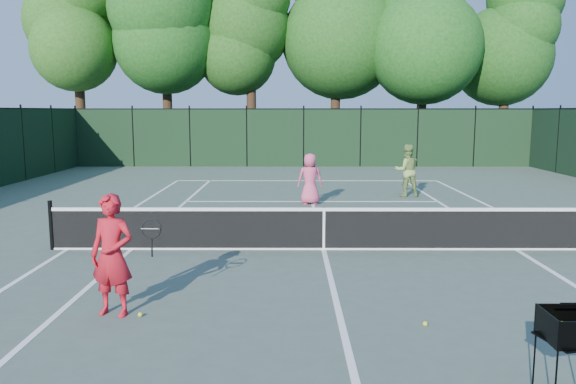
{
  "coord_description": "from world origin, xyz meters",
  "views": [
    {
      "loc": [
        -0.72,
        -11.67,
        2.94
      ],
      "look_at": [
        -0.77,
        1.0,
        1.1
      ],
      "focal_mm": 35.0,
      "sensor_mm": 36.0,
      "label": 1
    }
  ],
  "objects_px": {
    "player_pink": "(310,179)",
    "loose_ball_near_cart": "(425,324)",
    "coach": "(112,255)",
    "loose_ball_midcourt": "(140,315)",
    "ball_hopper": "(572,328)",
    "player_green": "(407,170)"
  },
  "relations": [
    {
      "from": "player_pink",
      "to": "loose_ball_near_cart",
      "type": "xyz_separation_m",
      "value": [
        1.23,
        -10.19,
        -0.77
      ]
    },
    {
      "from": "player_pink",
      "to": "loose_ball_near_cart",
      "type": "distance_m",
      "value": 10.3
    },
    {
      "from": "coach",
      "to": "loose_ball_midcourt",
      "type": "relative_size",
      "value": 26.1
    },
    {
      "from": "ball_hopper",
      "to": "coach",
      "type": "bearing_deg",
      "value": 140.78
    },
    {
      "from": "ball_hopper",
      "to": "loose_ball_midcourt",
      "type": "bearing_deg",
      "value": 139.9
    },
    {
      "from": "player_pink",
      "to": "coach",
      "type": "bearing_deg",
      "value": 66.44
    },
    {
      "from": "ball_hopper",
      "to": "loose_ball_midcourt",
      "type": "relative_size",
      "value": 14.48
    },
    {
      "from": "loose_ball_midcourt",
      "to": "ball_hopper",
      "type": "bearing_deg",
      "value": -26.39
    },
    {
      "from": "coach",
      "to": "player_pink",
      "type": "relative_size",
      "value": 1.1
    },
    {
      "from": "player_green",
      "to": "coach",
      "type": "bearing_deg",
      "value": 56.33
    },
    {
      "from": "player_green",
      "to": "loose_ball_midcourt",
      "type": "height_order",
      "value": "player_green"
    },
    {
      "from": "loose_ball_midcourt",
      "to": "player_green",
      "type": "bearing_deg",
      "value": 61.71
    },
    {
      "from": "player_green",
      "to": "ball_hopper",
      "type": "distance_m",
      "value": 13.99
    },
    {
      "from": "ball_hopper",
      "to": "loose_ball_near_cart",
      "type": "height_order",
      "value": "ball_hopper"
    },
    {
      "from": "coach",
      "to": "loose_ball_midcourt",
      "type": "distance_m",
      "value": 0.95
    },
    {
      "from": "player_green",
      "to": "loose_ball_midcourt",
      "type": "bearing_deg",
      "value": 58.05
    },
    {
      "from": "ball_hopper",
      "to": "loose_ball_near_cart",
      "type": "distance_m",
      "value": 2.43
    },
    {
      "from": "player_pink",
      "to": "loose_ball_midcourt",
      "type": "relative_size",
      "value": 23.76
    },
    {
      "from": "player_pink",
      "to": "player_green",
      "type": "height_order",
      "value": "player_green"
    },
    {
      "from": "coach",
      "to": "player_pink",
      "type": "xyz_separation_m",
      "value": [
        3.19,
        9.76,
        -0.08
      ]
    },
    {
      "from": "player_pink",
      "to": "loose_ball_near_cart",
      "type": "bearing_deg",
      "value": 91.41
    },
    {
      "from": "player_pink",
      "to": "ball_hopper",
      "type": "relative_size",
      "value": 1.64
    }
  ]
}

